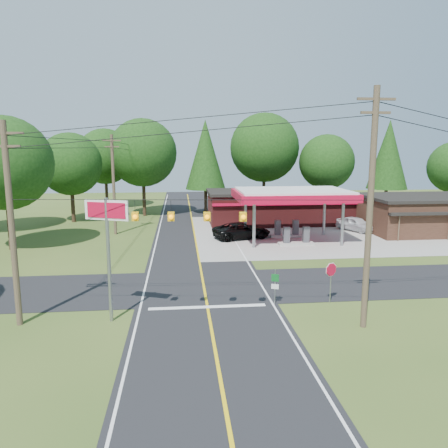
{
  "coord_description": "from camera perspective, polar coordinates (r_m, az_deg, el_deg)",
  "views": [
    {
      "loc": [
        -1.41,
        -26.57,
        8.76
      ],
      "look_at": [
        2.0,
        7.0,
        2.8
      ],
      "focal_mm": 35.0,
      "sensor_mm": 36.0,
      "label": 1
    }
  ],
  "objects": [
    {
      "name": "convenience_store",
      "position": [
        51.31,
        7.11,
        2.27
      ],
      "size": [
        16.4,
        7.55,
        3.8
      ],
      "color": "#531718",
      "rests_on": "ground"
    },
    {
      "name": "main_highway",
      "position": [
        28.01,
        -2.65,
        -8.2
      ],
      "size": [
        8.0,
        120.0,
        0.02
      ],
      "primitive_type": "cube",
      "color": "black",
      "rests_on": "ground"
    },
    {
      "name": "sedan_car",
      "position": [
        47.97,
        16.86,
        -0.02
      ],
      "size": [
        5.98,
        5.98,
        1.51
      ],
      "primitive_type": "imported",
      "rotation": [
        0.0,
        0.0,
        0.48
      ],
      "color": "silver",
      "rests_on": "ground"
    },
    {
      "name": "lane_center_yellow",
      "position": [
        28.0,
        -2.65,
        -8.17
      ],
      "size": [
        0.15,
        110.0,
        0.0
      ],
      "primitive_type": "cube",
      "color": "yellow",
      "rests_on": "main_highway"
    },
    {
      "name": "overhead_beacons",
      "position": [
        20.73,
        -4.62,
        2.93
      ],
      "size": [
        17.04,
        2.04,
        1.03
      ],
      "color": "black",
      "rests_on": "ground"
    },
    {
      "name": "treeline_backdrop",
      "position": [
        50.64,
        -3.31,
        8.56
      ],
      "size": [
        70.27,
        51.59,
        13.3
      ],
      "color": "#332316",
      "rests_on": "ground"
    },
    {
      "name": "big_stop_sign",
      "position": [
        22.24,
        -14.98,
        -0.99
      ],
      "size": [
        2.21,
        0.94,
        6.32
      ],
      "color": "gray",
      "rests_on": "ground"
    },
    {
      "name": "utility_pole_near_right",
      "position": [
        21.68,
        18.53,
        2.08
      ],
      "size": [
        1.8,
        0.3,
        11.5
      ],
      "color": "#473828",
      "rests_on": "ground"
    },
    {
      "name": "ground",
      "position": [
        28.01,
        -2.65,
        -8.22
      ],
      "size": [
        120.0,
        120.0,
        0.0
      ],
      "primitive_type": "plane",
      "color": "#334C1B",
      "rests_on": "ground"
    },
    {
      "name": "cross_road",
      "position": [
        28.01,
        -2.65,
        -8.19
      ],
      "size": [
        70.0,
        7.0,
        0.02
      ],
      "primitive_type": "cube",
      "color": "black",
      "rests_on": "ground"
    },
    {
      "name": "utility_pole_far_left",
      "position": [
        45.19,
        -14.23,
        5.19
      ],
      "size": [
        1.8,
        0.3,
        10.0
      ],
      "color": "#473828",
      "rests_on": "ground"
    },
    {
      "name": "suv_car",
      "position": [
        42.25,
        2.34,
        -0.88
      ],
      "size": [
        6.94,
        6.94,
        1.56
      ],
      "primitive_type": "imported",
      "rotation": [
        0.0,
        0.0,
        1.85
      ],
      "color": "black",
      "rests_on": "ground"
    },
    {
      "name": "gas_canopy",
      "position": [
        41.16,
        8.9,
        3.63
      ],
      "size": [
        10.6,
        7.4,
        4.88
      ],
      "color": "gray",
      "rests_on": "ground"
    },
    {
      "name": "utility_pole_north",
      "position": [
        61.91,
        -10.57,
        6.13
      ],
      "size": [
        0.3,
        0.3,
        9.5
      ],
      "color": "#473828",
      "rests_on": "ground"
    },
    {
      "name": "utility_pole_near_left",
      "position": [
        23.31,
        -26.03,
        0.21
      ],
      "size": [
        1.8,
        0.3,
        10.0
      ],
      "color": "#473828",
      "rests_on": "ground"
    },
    {
      "name": "route_sign_post",
      "position": [
        24.81,
        6.67,
        -7.78
      ],
      "size": [
        0.39,
        0.19,
        2.03
      ],
      "color": "gray",
      "rests_on": "ground"
    },
    {
      "name": "octagonal_stop_sign",
      "position": [
        25.47,
        13.81,
        -6.22
      ],
      "size": [
        0.76,
        0.39,
        2.37
      ],
      "color": "gray",
      "rests_on": "ground"
    }
  ]
}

